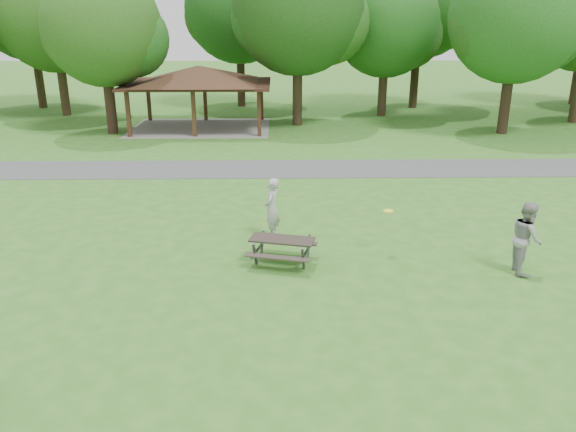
{
  "coord_description": "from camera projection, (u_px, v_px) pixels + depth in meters",
  "views": [
    {
      "loc": [
        0.71,
        -10.65,
        6.53
      ],
      "look_at": [
        1.0,
        4.0,
        1.3
      ],
      "focal_mm": 35.0,
      "sensor_mm": 36.0,
      "label": 1
    }
  ],
  "objects": [
    {
      "name": "tree_row_d",
      "position": [
        104.0,
        31.0,
        31.32
      ],
      "size": [
        6.93,
        6.6,
        9.27
      ],
      "color": "black",
      "rests_on": "ground"
    },
    {
      "name": "asphalt_path",
      "position": [
        262.0,
        169.0,
        25.39
      ],
      "size": [
        120.0,
        3.2,
        0.02
      ],
      "primitive_type": "cube",
      "color": "#454548",
      "rests_on": "ground"
    },
    {
      "name": "tree_row_e",
      "position": [
        299.0,
        12.0,
        33.54
      ],
      "size": [
        8.4,
        8.0,
        11.02
      ],
      "color": "black",
      "rests_on": "ground"
    },
    {
      "name": "tree_deep_b",
      "position": [
        241.0,
        11.0,
        40.97
      ],
      "size": [
        8.4,
        8.0,
        11.13
      ],
      "color": "black",
      "rests_on": "ground"
    },
    {
      "name": "tree_deep_c",
      "position": [
        421.0,
        3.0,
        40.08
      ],
      "size": [
        8.82,
        8.4,
        11.9
      ],
      "color": "black",
      "rests_on": "ground"
    },
    {
      "name": "frisbee_catcher",
      "position": [
        526.0,
        238.0,
        14.88
      ],
      "size": [
        0.86,
        1.04,
        1.97
      ],
      "primitive_type": "imported",
      "rotation": [
        0.0,
        0.0,
        1.45
      ],
      "color": "#959698",
      "rests_on": "ground"
    },
    {
      "name": "tree_row_g",
      "position": [
        517.0,
        20.0,
        31.09
      ],
      "size": [
        7.77,
        7.4,
        10.25
      ],
      "color": "black",
      "rests_on": "ground"
    },
    {
      "name": "tree_deep_a",
      "position": [
        30.0,
        7.0,
        40.14
      ],
      "size": [
        8.4,
        8.0,
        11.38
      ],
      "color": "#2F1F14",
      "rests_on": "ground"
    },
    {
      "name": "frisbee_thrower",
      "position": [
        272.0,
        209.0,
        17.21
      ],
      "size": [
        0.61,
        0.79,
        1.92
      ],
      "primitive_type": "imported",
      "rotation": [
        0.0,
        0.0,
        -1.8
      ],
      "color": "#AAA9AC",
      "rests_on": "ground"
    },
    {
      "name": "picnic_table_middle",
      "position": [
        282.0,
        245.0,
        15.53
      ],
      "size": [
        2.05,
        1.8,
        0.76
      ],
      "color": "black",
      "rests_on": "ground"
    },
    {
      "name": "pavilion",
      "position": [
        198.0,
        77.0,
        33.71
      ],
      "size": [
        8.6,
        7.01,
        3.76
      ],
      "color": "#341E12",
      "rests_on": "ground"
    },
    {
      "name": "ground",
      "position": [
        246.0,
        334.0,
        12.21
      ],
      "size": [
        160.0,
        160.0,
        0.0
      ],
      "primitive_type": "plane",
      "color": "#326C1E",
      "rests_on": "ground"
    },
    {
      "name": "frisbee_in_flight",
      "position": [
        388.0,
        211.0,
        15.95
      ],
      "size": [
        0.36,
        0.36,
        0.02
      ],
      "color": "#FFFA28",
      "rests_on": "ground"
    },
    {
      "name": "tree_row_f",
      "position": [
        387.0,
        27.0,
        37.26
      ],
      "size": [
        7.35,
        7.0,
        9.55
      ],
      "color": "#302015",
      "rests_on": "ground"
    },
    {
      "name": "tree_row_c",
      "position": [
        56.0,
        16.0,
        37.09
      ],
      "size": [
        8.19,
        7.8,
        10.67
      ],
      "color": "#322216",
      "rests_on": "ground"
    }
  ]
}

